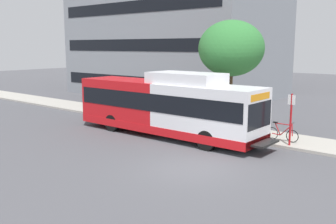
% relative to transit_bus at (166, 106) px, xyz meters
% --- Properties ---
extents(ground_plane, '(120.00, 120.00, 0.00)m').
position_rel_transit_bus_xyz_m(ground_plane, '(-3.91, 3.34, -1.70)').
color(ground_plane, '#4C4C51').
extents(sidewalk_curb, '(3.00, 56.00, 0.14)m').
position_rel_transit_bus_xyz_m(sidewalk_curb, '(3.09, 1.34, -1.63)').
color(sidewalk_curb, '#A8A399').
rests_on(sidewalk_curb, ground).
extents(transit_bus, '(2.58, 12.25, 3.65)m').
position_rel_transit_bus_xyz_m(transit_bus, '(0.00, 0.00, 0.00)').
color(transit_bus, white).
rests_on(transit_bus, ground).
extents(bus_stop_sign_pole, '(0.10, 0.36, 2.60)m').
position_rel_transit_bus_xyz_m(bus_stop_sign_pole, '(1.89, -6.46, -0.05)').
color(bus_stop_sign_pole, red).
rests_on(bus_stop_sign_pole, sidewalk_curb).
extents(bicycle_parked, '(0.52, 1.76, 1.02)m').
position_rel_transit_bus_xyz_m(bicycle_parked, '(2.52, -5.80, -1.14)').
color(bicycle_parked, black).
rests_on(bicycle_parked, sidewalk_curb).
extents(street_tree_near_stop, '(3.89, 3.89, 6.43)m').
position_rel_transit_bus_xyz_m(street_tree_near_stop, '(3.69, -1.92, 3.19)').
color(street_tree_near_stop, '#4C3823').
rests_on(street_tree_near_stop, sidewalk_curb).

